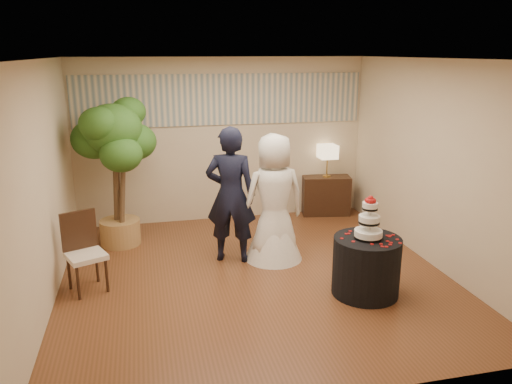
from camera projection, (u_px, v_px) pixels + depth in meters
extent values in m
cube|color=brown|center=(255.00, 276.00, 6.64)|extent=(5.00, 5.00, 0.00)
cube|color=white|center=(255.00, 59.00, 5.87)|extent=(5.00, 5.00, 0.00)
cube|color=beige|center=(223.00, 141.00, 8.60)|extent=(5.00, 0.06, 2.80)
cube|color=beige|center=(327.00, 248.00, 3.91)|extent=(5.00, 0.06, 2.80)
cube|color=beige|center=(43.00, 186.00, 5.71)|extent=(0.06, 5.00, 2.80)
cube|color=beige|center=(434.00, 164.00, 6.80)|extent=(0.06, 5.00, 2.80)
cube|color=#AAAA9B|center=(222.00, 100.00, 8.39)|extent=(4.90, 0.02, 0.85)
imported|color=black|center=(231.00, 195.00, 6.92)|extent=(0.81, 0.67, 1.93)
imported|color=white|center=(274.00, 198.00, 6.98)|extent=(0.97, 0.91, 1.82)
cylinder|color=black|center=(366.00, 266.00, 6.07)|extent=(0.94, 0.94, 0.73)
cube|color=black|center=(326.00, 195.00, 9.08)|extent=(0.90, 0.52, 0.71)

